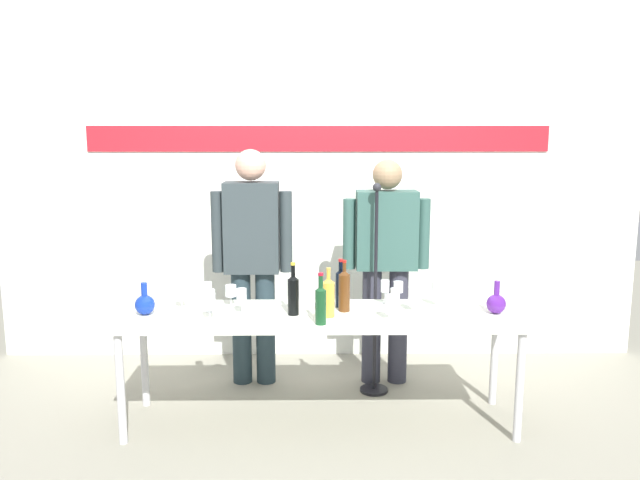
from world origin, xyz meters
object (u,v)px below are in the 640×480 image
at_px(wine_glass_right_1, 390,302).
at_px(wine_glass_right_5, 437,289).
at_px(decanter_blue_left, 145,304).
at_px(wine_bottle_4, 344,290).
at_px(presenter_left, 252,253).
at_px(wine_glass_left_0, 231,291).
at_px(wine_glass_right_3, 395,295).
at_px(wine_glass_left_4, 208,288).
at_px(wine_bottle_1, 341,286).
at_px(wine_glass_left_3, 181,291).
at_px(wine_glass_left_1, 210,302).
at_px(wine_bottle_3, 293,293).
at_px(wine_bottle_2, 328,296).
at_px(wine_glass_left_5, 211,296).
at_px(wine_bottle_0, 321,303).
at_px(presenter_right, 386,257).
at_px(wine_glass_right_4, 398,287).
at_px(wine_glass_left_2, 242,296).
at_px(wine_glass_right_0, 414,294).
at_px(display_table, 320,321).
at_px(decanter_blue_right, 496,303).
at_px(wine_glass_right_2, 385,287).
at_px(microphone_stand, 375,324).

distance_m(wine_glass_right_1, wine_glass_right_5, 0.45).
relative_size(decanter_blue_left, wine_bottle_4, 0.62).
bearing_deg(presenter_left, wine_glass_left_0, -101.01).
relative_size(decanter_blue_left, wine_glass_right_3, 1.50).
relative_size(wine_glass_left_4, wine_glass_right_1, 0.87).
relative_size(wine_bottle_1, wine_glass_left_3, 2.06).
bearing_deg(presenter_left, wine_glass_left_1, -102.95).
relative_size(wine_bottle_1, wine_bottle_3, 0.96).
xyz_separation_m(wine_bottle_3, wine_glass_left_0, (-0.41, 0.21, -0.04)).
xyz_separation_m(wine_bottle_2, wine_glass_left_5, (-0.74, 0.12, -0.03)).
bearing_deg(wine_bottle_0, wine_glass_left_0, 144.91).
distance_m(wine_glass_left_0, wine_glass_left_4, 0.18).
xyz_separation_m(presenter_right, wine_bottle_0, (-0.48, -0.90, -0.09)).
bearing_deg(wine_glass_right_4, wine_glass_right_3, -103.83).
height_order(presenter_right, wine_glass_right_4, presenter_right).
bearing_deg(wine_glass_left_4, wine_glass_left_2, -46.41).
distance_m(presenter_right, wine_glass_right_3, 0.60).
distance_m(wine_glass_left_1, wine_glass_left_5, 0.17).
relative_size(wine_glass_left_2, wine_glass_right_0, 1.05).
bearing_deg(wine_bottle_4, wine_glass_right_1, -36.14).
relative_size(display_table, presenter_left, 1.45).
distance_m(wine_bottle_0, wine_glass_left_3, 0.96).
xyz_separation_m(wine_glass_left_4, wine_glass_left_5, (0.05, -0.22, 0.00)).
bearing_deg(wine_glass_right_1, wine_glass_right_5, 40.84).
relative_size(decanter_blue_right, wine_glass_right_1, 1.33).
bearing_deg(display_table, wine_glass_right_5, 10.60).
height_order(wine_bottle_1, wine_bottle_3, wine_bottle_3).
height_order(display_table, wine_glass_right_5, wine_glass_right_5).
height_order(wine_glass_right_1, wine_glass_right_5, wine_glass_right_5).
height_order(wine_glass_left_2, wine_glass_right_4, wine_glass_left_2).
bearing_deg(wine_glass_left_0, decanter_blue_right, -6.91).
relative_size(wine_glass_left_3, wine_glass_right_4, 1.12).
height_order(decanter_blue_right, presenter_right, presenter_right).
bearing_deg(decanter_blue_left, wine_glass_left_1, -13.86).
xyz_separation_m(decanter_blue_left, wine_glass_left_3, (0.19, 0.14, 0.04)).
distance_m(display_table, wine_glass_right_4, 0.60).
relative_size(wine_bottle_0, wine_bottle_1, 0.98).
bearing_deg(wine_glass_right_2, wine_glass_right_0, -48.44).
distance_m(wine_glass_left_5, microphone_stand, 1.21).
height_order(wine_glass_left_5, microphone_stand, microphone_stand).
distance_m(wine_glass_left_4, wine_glass_left_5, 0.22).
bearing_deg(wine_glass_right_2, wine_glass_left_5, -171.75).
bearing_deg(wine_glass_right_5, display_table, -169.40).
height_order(wine_bottle_2, wine_glass_left_3, wine_bottle_2).
height_order(wine_bottle_2, wine_glass_right_4, wine_bottle_2).
xyz_separation_m(display_table, wine_bottle_2, (0.05, -0.08, 0.18)).
height_order(presenter_left, wine_glass_left_0, presenter_left).
bearing_deg(wine_glass_left_1, wine_bottle_0, -8.80).
relative_size(display_table, wine_glass_left_0, 18.41).
height_order(wine_bottle_2, wine_glass_right_1, wine_bottle_2).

